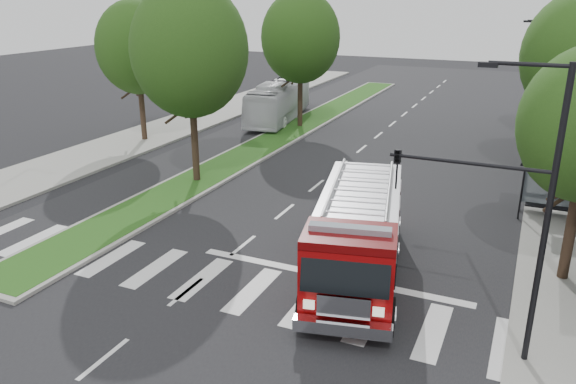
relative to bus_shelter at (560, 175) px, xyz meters
name	(u,v)px	position (x,y,z in m)	size (l,w,h in m)	color
ground	(243,246)	(-11.20, -8.15, -2.04)	(140.00, 140.00, 0.00)	black
sidewalk_left	(119,146)	(-25.70, 1.85, -1.96)	(5.00, 80.00, 0.15)	gray
median	(289,132)	(-17.20, 9.85, -1.96)	(3.00, 50.00, 0.15)	gray
bus_shelter	(560,175)	(0.00, 0.00, 0.00)	(3.20, 1.60, 2.61)	black
tree_right_far	(572,52)	(0.30, 15.85, 3.80)	(5.00, 5.00, 8.73)	black
tree_median_near	(190,50)	(-17.20, -2.15, 4.77)	(5.80, 5.80, 10.16)	black
tree_median_far	(301,37)	(-17.20, 11.85, 4.45)	(5.60, 5.60, 9.72)	black
tree_left_mid	(137,47)	(-25.20, 3.85, 4.12)	(5.20, 5.20, 9.16)	black
streetlight_right_near	(511,196)	(-1.59, -11.65, 2.63)	(4.08, 0.22, 8.00)	black
streetlight_right_far	(549,80)	(-0.85, 11.85, 2.44)	(2.11, 0.20, 8.00)	black
fire_engine	(358,234)	(-6.39, -8.60, -0.50)	(4.65, 9.60, 3.20)	#5A0405
city_bus	(279,101)	(-19.70, 13.53, -0.54)	(2.52, 10.75, 3.00)	silver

